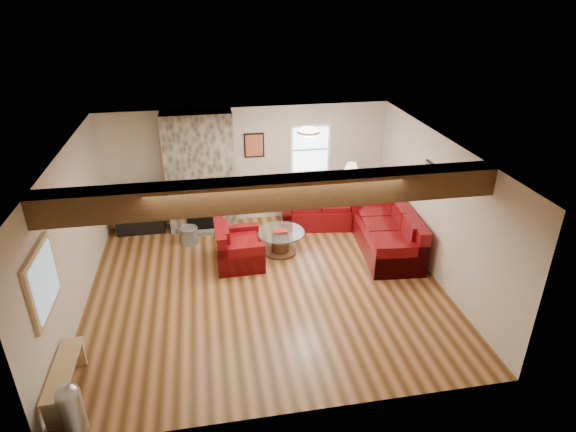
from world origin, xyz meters
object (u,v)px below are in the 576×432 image
object	(u,v)px
floor_lamp	(351,173)
television	(138,199)
loveseat	(320,205)
tv_cabinet	(141,221)
coffee_table	(280,242)
armchair_red	(239,244)
sofa_three	(385,228)

from	to	relation	value
floor_lamp	television	bearing A→B (deg)	173.21
loveseat	tv_cabinet	world-z (taller)	loveseat
tv_cabinet	floor_lamp	bearing A→B (deg)	-6.79
coffee_table	tv_cabinet	size ratio (longest dim) A/B	0.95
loveseat	floor_lamp	xyz separation A→B (m)	(0.59, -0.22, 0.80)
loveseat	armchair_red	distance (m)	2.30
armchair_red	tv_cabinet	xyz separation A→B (m)	(-1.93, 1.64, -0.15)
coffee_table	floor_lamp	size ratio (longest dim) A/B	0.65
armchair_red	coffee_table	size ratio (longest dim) A/B	1.04
tv_cabinet	floor_lamp	distance (m)	4.52
armchair_red	television	size ratio (longest dim) A/B	1.09
coffee_table	tv_cabinet	world-z (taller)	tv_cabinet
armchair_red	television	xyz separation A→B (m)	(-1.93, 1.64, 0.36)
tv_cabinet	television	bearing A→B (deg)	0.00
loveseat	tv_cabinet	distance (m)	3.81
loveseat	floor_lamp	bearing A→B (deg)	-12.37
tv_cabinet	television	world-z (taller)	television
coffee_table	sofa_three	bearing A→B (deg)	-4.90
sofa_three	tv_cabinet	world-z (taller)	sofa_three
loveseat	coffee_table	world-z (taller)	loveseat
sofa_three	armchair_red	bearing A→B (deg)	-83.68
tv_cabinet	armchair_red	bearing A→B (deg)	-40.38
tv_cabinet	floor_lamp	world-z (taller)	floor_lamp
sofa_three	television	xyz separation A→B (m)	(-4.79, 1.58, 0.31)
floor_lamp	tv_cabinet	bearing A→B (deg)	173.21
armchair_red	floor_lamp	world-z (taller)	floor_lamp
sofa_three	armchair_red	world-z (taller)	sofa_three
sofa_three	tv_cabinet	xyz separation A→B (m)	(-4.79, 1.58, -0.20)
loveseat	sofa_three	bearing A→B (deg)	-43.60
loveseat	armchair_red	xyz separation A→B (m)	(-1.87, -1.34, -0.04)
coffee_table	television	world-z (taller)	television
coffee_table	armchair_red	bearing A→B (deg)	-163.81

